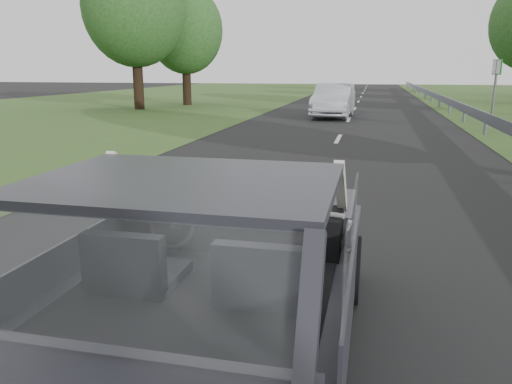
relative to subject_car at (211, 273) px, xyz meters
The scene contains 11 objects.
ground 0.72m from the subject_car, ahead, with size 140.00×140.00×0.00m, color black.
subject_car is the anchor object (origin of this frame).
dashboard 0.64m from the subject_car, 90.00° to the left, with size 1.58×0.45×0.30m, color black.
driver_seat 0.52m from the subject_car, 144.06° to the right, with size 0.50×0.72×0.42m, color black.
passenger_seat 0.52m from the subject_car, 35.94° to the right, with size 0.50×0.72×0.42m, color black.
steering_wheel 0.55m from the subject_car, 140.48° to the left, with size 0.36×0.36×0.04m, color black.
cat 0.80m from the subject_car, 61.99° to the left, with size 0.59×0.18×0.27m, color gray.
other_car 19.09m from the subject_car, 92.17° to the left, with size 1.72×4.34×1.43m, color #B6BEC8.
highway_sign 19.11m from the subject_car, 73.34° to the left, with size 0.10×0.95×2.38m, color #146623.
tree_5 23.96m from the subject_car, 117.11° to the left, with size 5.10×5.10×7.73m, color #1C4613, non-canonical shape.
tree_6 26.72m from the subject_car, 111.14° to the left, with size 4.23×4.23×6.40m, color #1C4613, non-canonical shape.
Camera 1 is at (0.97, -2.87, 2.01)m, focal length 35.00 mm.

